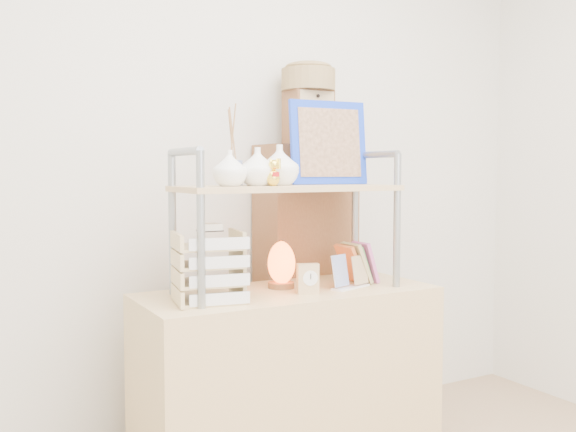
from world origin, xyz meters
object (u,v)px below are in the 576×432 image
salt_lamp (281,264)px  desk (288,382)px  cabinet (306,288)px  letter_tray (210,271)px

salt_lamp → desk: bearing=-91.0°
cabinet → letter_tray: bearing=-149.1°
cabinet → salt_lamp: (-0.30, -0.31, 0.17)m
cabinet → letter_tray: cabinet is taller
letter_tray → salt_lamp: (0.36, 0.12, -0.02)m
desk → salt_lamp: bearing=89.0°
desk → cabinet: (0.30, 0.37, 0.30)m
cabinet → salt_lamp: size_ratio=7.01×
desk → salt_lamp: (0.00, 0.06, 0.47)m
letter_tray → desk: bearing=9.7°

